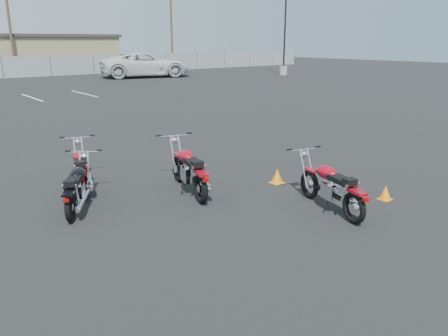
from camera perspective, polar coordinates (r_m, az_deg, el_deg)
ground at (r=8.33m, az=1.53°, el=-5.45°), size 120.00×120.00×0.00m
motorcycle_front_red at (r=9.78m, az=-18.14°, el=-0.16°), size 1.07×1.99×0.99m
motorcycle_second_black at (r=8.69m, az=-18.61°, el=-2.41°), size 1.33×1.78×0.93m
motorcycle_third_red at (r=9.16m, az=-4.55°, el=-0.25°), size 1.06×2.15×1.06m
motorcycle_rear_red at (r=8.41m, az=13.85°, el=-2.41°), size 1.00×2.03×1.00m
training_cone_near at (r=9.87m, az=6.95°, el=-1.02°), size 0.28×0.28×0.33m
training_cone_far at (r=9.38m, az=20.33°, el=-3.02°), size 0.24×0.24×0.29m
light_pole_east at (r=41.69m, az=7.91°, el=16.20°), size 0.80×0.70×11.49m
tan_building_east at (r=52.11m, az=-22.79°, el=13.77°), size 14.40×9.40×3.70m
utility_pole_c at (r=46.24m, az=-26.24°, el=16.73°), size 1.80×0.24×9.00m
utility_pole_d at (r=54.31m, az=-6.88°, el=17.92°), size 1.80×0.24×9.00m
white_van at (r=39.36m, az=-10.28°, el=14.03°), size 5.66×9.39×3.34m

